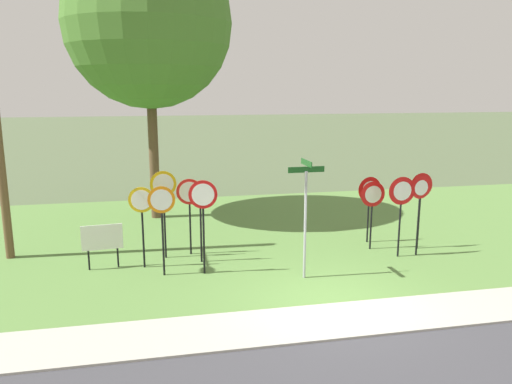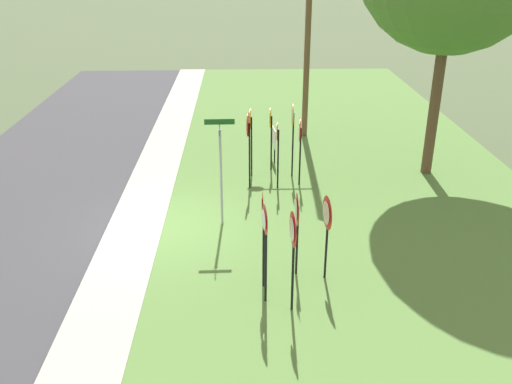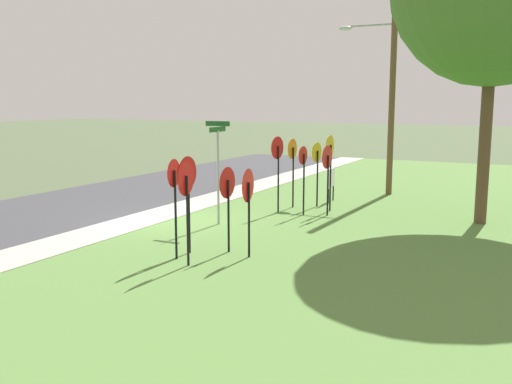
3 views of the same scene
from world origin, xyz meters
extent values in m
plane|color=#4C5B3D|center=(0.00, 0.00, 0.00)|extent=(160.00, 160.00, 0.00)
cube|color=#3D3D42|center=(0.00, -4.80, 0.01)|extent=(44.00, 6.40, 0.01)
cube|color=#ADAA9E|center=(0.00, -0.80, 0.03)|extent=(44.00, 1.60, 0.06)
cube|color=#567F3D|center=(0.00, 6.00, 0.02)|extent=(44.00, 12.00, 0.04)
cylinder|color=black|center=(-2.73, 3.47, 1.05)|extent=(0.06, 0.06, 2.02)
cylinder|color=red|center=(-2.73, 3.43, 2.01)|extent=(0.61, 0.07, 0.61)
cylinder|color=white|center=(-2.73, 3.41, 2.01)|extent=(0.47, 0.04, 0.47)
cylinder|color=black|center=(-4.34, 3.34, 1.04)|extent=(0.06, 0.06, 1.99)
cylinder|color=gold|center=(-4.34, 3.30, 1.98)|extent=(0.70, 0.10, 0.70)
cylinder|color=white|center=(-4.34, 3.28, 1.98)|extent=(0.55, 0.07, 0.55)
cylinder|color=black|center=(-3.81, 2.63, 1.10)|extent=(0.06, 0.06, 2.13)
cylinder|color=orange|center=(-3.81, 2.59, 2.12)|extent=(0.71, 0.05, 0.71)
cylinder|color=white|center=(-3.81, 2.57, 2.12)|extent=(0.55, 0.03, 0.55)
cylinder|color=black|center=(-3.73, 4.03, 1.18)|extent=(0.06, 0.06, 2.28)
cylinder|color=gold|center=(-3.73, 3.99, 2.26)|extent=(0.75, 0.03, 0.75)
cylinder|color=white|center=(-3.73, 3.98, 2.26)|extent=(0.59, 0.01, 0.59)
cylinder|color=black|center=(-2.75, 2.54, 1.16)|extent=(0.06, 0.06, 2.24)
cylinder|color=red|center=(-2.75, 2.50, 2.23)|extent=(0.75, 0.11, 0.76)
cylinder|color=white|center=(-2.75, 2.48, 2.23)|extent=(0.59, 0.08, 0.59)
cylinder|color=black|center=(-2.99, 4.21, 1.03)|extent=(0.06, 0.06, 1.98)
cylinder|color=red|center=(-2.99, 4.17, 1.97)|extent=(0.76, 0.08, 0.76)
cylinder|color=white|center=(-2.99, 4.15, 1.97)|extent=(0.59, 0.05, 0.59)
cylinder|color=black|center=(3.02, 2.75, 1.08)|extent=(0.06, 0.06, 2.08)
cone|color=red|center=(3.02, 2.71, 2.04)|extent=(0.82, 0.04, 0.82)
cone|color=white|center=(3.02, 2.69, 2.04)|extent=(0.56, 0.02, 0.56)
cylinder|color=black|center=(2.51, 3.58, 0.95)|extent=(0.06, 0.06, 1.82)
cone|color=red|center=(2.51, 3.54, 1.79)|extent=(0.78, 0.03, 0.78)
cone|color=silver|center=(2.51, 3.52, 1.79)|extent=(0.53, 0.02, 0.53)
cylinder|color=black|center=(3.97, 3.34, 1.08)|extent=(0.06, 0.06, 2.08)
cone|color=red|center=(3.97, 3.30, 2.04)|extent=(0.77, 0.10, 0.77)
cone|color=white|center=(3.97, 3.28, 2.04)|extent=(0.52, 0.07, 0.52)
cylinder|color=black|center=(2.71, 4.25, 0.95)|extent=(0.06, 0.06, 1.83)
cone|color=red|center=(2.71, 4.21, 1.79)|extent=(0.81, 0.13, 0.81)
cone|color=white|center=(2.71, 4.19, 1.79)|extent=(0.55, 0.08, 0.55)
cylinder|color=black|center=(3.62, 2.77, 1.10)|extent=(0.06, 0.06, 2.13)
cone|color=red|center=(3.62, 2.73, 2.10)|extent=(0.67, 0.12, 0.67)
cone|color=white|center=(3.62, 2.71, 2.10)|extent=(0.45, 0.08, 0.45)
cylinder|color=#9EA0A8|center=(-0.20, 1.69, 1.45)|extent=(0.07, 0.07, 2.82)
cylinder|color=#9EA0A8|center=(-0.20, 1.69, 2.87)|extent=(0.09, 0.09, 0.03)
cube|color=#19511E|center=(-0.20, 1.69, 2.93)|extent=(0.96, 0.04, 0.15)
cube|color=#19511E|center=(-0.20, 1.69, 3.10)|extent=(0.04, 0.82, 0.15)
cylinder|color=brown|center=(-8.23, 4.96, 4.68)|extent=(0.24, 0.24, 9.29)
cylinder|color=#9EA0A8|center=(-8.23, 3.97, 6.73)|extent=(0.08, 1.98, 0.08)
ellipsoid|color=#B7B7BC|center=(-8.23, 2.98, 6.67)|extent=(0.40, 0.56, 0.18)
cylinder|color=black|center=(-5.83, 3.43, 0.32)|extent=(0.05, 0.05, 0.55)
cylinder|color=black|center=(-5.06, 3.50, 0.32)|extent=(0.05, 0.05, 0.55)
cube|color=white|center=(-5.44, 3.47, 0.94)|extent=(1.10, 0.14, 0.70)
cylinder|color=brown|center=(-3.97, 8.84, 2.86)|extent=(0.36, 0.36, 5.64)
camera|label=1|loc=(-3.93, -10.18, 4.97)|focal=34.90mm
camera|label=2|loc=(13.98, 2.25, 7.40)|focal=38.53mm
camera|label=3|loc=(14.60, 10.42, 3.77)|focal=40.11mm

